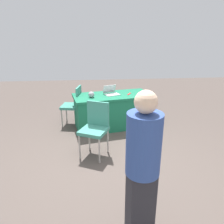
# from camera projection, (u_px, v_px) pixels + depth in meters

# --- Properties ---
(ground_plane) EXTENTS (14.40, 14.40, 0.00)m
(ground_plane) POSITION_uv_depth(u_px,v_px,m) (106.00, 161.00, 3.82)
(ground_plane) COLOR #4C423D
(table_foreground) EXTENTS (1.89, 1.13, 0.78)m
(table_foreground) POSITION_uv_depth(u_px,v_px,m) (112.00, 111.00, 5.14)
(table_foreground) COLOR #196647
(table_foreground) RESTS_ON ground
(chair_tucked_left) EXTENTS (0.59, 0.59, 0.97)m
(chair_tucked_left) POSITION_uv_depth(u_px,v_px,m) (95.00, 126.00, 3.87)
(chair_tucked_left) COLOR #9E9993
(chair_tucked_left) RESTS_ON ground
(chair_tucked_right) EXTENTS (0.51, 0.51, 0.95)m
(chair_tucked_right) POSITION_uv_depth(u_px,v_px,m) (74.00, 103.00, 5.18)
(chair_tucked_right) COLOR #9E9993
(chair_tucked_right) RESTS_ON ground
(person_attendee_standing) EXTENTS (0.40, 0.40, 1.64)m
(person_attendee_standing) POSITION_uv_depth(u_px,v_px,m) (143.00, 162.00, 2.13)
(person_attendee_standing) COLOR #26262D
(person_attendee_standing) RESTS_ON ground
(laptop_silver) EXTENTS (0.40, 0.39, 0.21)m
(laptop_silver) POSITION_uv_depth(u_px,v_px,m) (111.00, 93.00, 5.03)
(laptop_silver) COLOR silver
(laptop_silver) RESTS_ON table_foreground
(yarn_ball) EXTENTS (0.13, 0.13, 0.13)m
(yarn_ball) POSITION_uv_depth(u_px,v_px,m) (91.00, 95.00, 4.78)
(yarn_ball) COLOR gray
(yarn_ball) RESTS_ON table_foreground
(scissors_red) EXTENTS (0.11, 0.18, 0.01)m
(scissors_red) POSITION_uv_depth(u_px,v_px,m) (129.00, 94.00, 5.07)
(scissors_red) COLOR red
(scissors_red) RESTS_ON table_foreground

